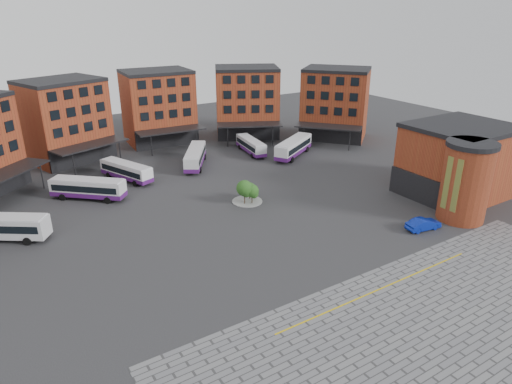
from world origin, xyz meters
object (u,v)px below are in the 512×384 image
bus_b (88,188)px  bus_f (294,147)px  bus_d (195,157)px  bus_c (126,171)px  bus_a (2,226)px  tree_island (248,191)px  bus_e (251,145)px  blue_car (423,224)px

bus_b → bus_f: size_ratio=0.87×
bus_b → bus_d: bus_d is taller
bus_c → bus_a: bearing=-169.2°
bus_c → bus_d: bus_d is taller
bus_b → bus_c: bearing=-14.6°
bus_a → bus_b: size_ratio=1.06×
bus_d → bus_f: size_ratio=0.95×
bus_d → bus_f: 18.67m
tree_island → bus_d: tree_island is taller
tree_island → bus_b: bearing=144.1°
bus_e → bus_c: bearing=-167.7°
bus_c → bus_d: size_ratio=0.97×
bus_c → bus_b: bearing=-168.4°
bus_c → blue_car: (26.16, -37.67, -0.80)m
bus_b → blue_car: 46.87m
bus_a → bus_c: (19.06, 12.22, -0.28)m
bus_d → bus_e: size_ratio=1.08×
tree_island → bus_c: (-11.87, 18.54, -0.30)m
bus_c → bus_d: (12.49, 0.44, 0.13)m
tree_island → bus_a: tree_island is taller
bus_a → bus_d: 34.00m
bus_f → bus_e: bearing=-166.5°
bus_f → blue_car: bus_f is taller
tree_island → bus_e: size_ratio=0.44×
tree_island → blue_car: tree_island is taller
bus_b → bus_e: size_ratio=0.98×
bus_b → bus_c: (7.18, 4.75, -0.11)m
bus_a → blue_car: 51.90m
tree_island → blue_car: bearing=-53.3°
bus_c → blue_car: size_ratio=2.24×
bus_d → bus_f: bearing=17.9°
bus_d → blue_car: (13.67, -38.12, -0.93)m
bus_e → bus_f: bearing=-38.1°
bus_e → blue_car: (1.31, -39.40, -0.73)m
bus_d → bus_e: bus_d is taller
bus_b → bus_c: 8.61m
tree_island → bus_b: tree_island is taller
bus_a → bus_b: bearing=-23.0°
bus_b → bus_e: bus_b is taller
bus_d → blue_car: bearing=-37.8°
blue_car → bus_c: bearing=43.7°
bus_d → blue_car: 40.50m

